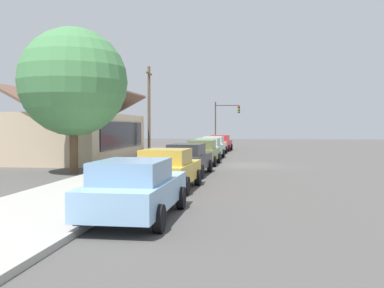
% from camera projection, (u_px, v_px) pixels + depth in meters
% --- Properties ---
extents(ground_plane, '(120.00, 120.00, 0.00)m').
position_uv_depth(ground_plane, '(246.00, 165.00, 28.13)').
color(ground_plane, '#4C4947').
extents(sidewalk_curb, '(60.00, 4.20, 0.16)m').
position_uv_depth(sidewalk_curb, '(159.00, 163.00, 28.86)').
color(sidewalk_curb, '#A3A099').
rests_on(sidewalk_curb, ground).
extents(car_skyblue, '(4.87, 2.13, 1.59)m').
position_uv_depth(car_skyblue, '(136.00, 188.00, 11.71)').
color(car_skyblue, '#8CB7E0').
rests_on(car_skyblue, ground).
extents(car_mustard, '(4.40, 2.24, 1.59)m').
position_uv_depth(car_mustard, '(168.00, 169.00, 17.22)').
color(car_mustard, gold).
rests_on(car_mustard, ground).
extents(car_charcoal, '(4.89, 2.16, 1.59)m').
position_uv_depth(car_charcoal, '(188.00, 159.00, 22.40)').
color(car_charcoal, '#2D3035').
rests_on(car_charcoal, ground).
extents(car_olive, '(4.43, 2.08, 1.59)m').
position_uv_depth(car_olive, '(203.00, 152.00, 28.51)').
color(car_olive, olive).
rests_on(car_olive, ground).
extents(car_seafoam, '(4.91, 2.18, 1.59)m').
position_uv_depth(car_seafoam, '(209.00, 148.00, 33.61)').
color(car_seafoam, '#9ED1BC').
rests_on(car_seafoam, ground).
extents(car_ivory, '(4.67, 2.13, 1.59)m').
position_uv_depth(car_ivory, '(214.00, 145.00, 39.35)').
color(car_ivory, silver).
rests_on(car_ivory, ground).
extents(car_cherry, '(4.70, 2.27, 1.59)m').
position_uv_depth(car_cherry, '(221.00, 143.00, 44.83)').
color(car_cherry, red).
rests_on(car_cherry, ground).
extents(storefront_building, '(13.36, 6.55, 5.13)m').
position_uv_depth(storefront_building, '(82.00, 135.00, 32.67)').
color(storefront_building, '#CCB293').
rests_on(storefront_building, ground).
extents(shade_tree, '(5.57, 5.57, 7.54)m').
position_uv_depth(shade_tree, '(73.00, 82.00, 22.93)').
color(shade_tree, brown).
rests_on(shade_tree, ground).
extents(traffic_light_main, '(0.37, 2.79, 5.20)m').
position_uv_depth(traffic_light_main, '(225.00, 117.00, 49.46)').
color(traffic_light_main, '#383833').
rests_on(traffic_light_main, ground).
extents(utility_pole_wooden, '(1.80, 0.24, 7.50)m').
position_uv_depth(utility_pole_wooden, '(149.00, 109.00, 37.48)').
color(utility_pole_wooden, brown).
rests_on(utility_pole_wooden, ground).
extents(fire_hydrant_red, '(0.22, 0.22, 0.71)m').
position_uv_depth(fire_hydrant_red, '(141.00, 174.00, 18.44)').
color(fire_hydrant_red, red).
rests_on(fire_hydrant_red, sidewalk_curb).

